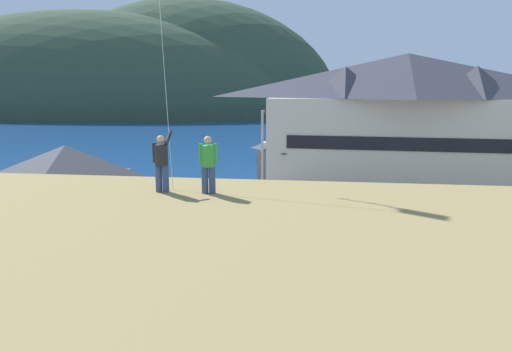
# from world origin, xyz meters

# --- Properties ---
(ground_plane) EXTENTS (600.00, 600.00, 0.00)m
(ground_plane) POSITION_xyz_m (0.00, 0.00, 0.00)
(ground_plane) COLOR #66604C
(parking_lot_pad) EXTENTS (40.00, 20.00, 0.10)m
(parking_lot_pad) POSITION_xyz_m (0.00, 5.00, 0.05)
(parking_lot_pad) COLOR gray
(parking_lot_pad) RESTS_ON ground
(bay_water) EXTENTS (360.00, 84.00, 0.03)m
(bay_water) POSITION_xyz_m (0.00, 60.00, 0.01)
(bay_water) COLOR navy
(bay_water) RESTS_ON ground
(far_hill_west_ridge) EXTENTS (128.39, 50.76, 57.63)m
(far_hill_west_ridge) POSITION_xyz_m (-64.23, 108.12, 0.00)
(far_hill_west_ridge) COLOR #334733
(far_hill_west_ridge) RESTS_ON ground
(far_hill_east_peak) EXTENTS (92.97, 53.82, 66.51)m
(far_hill_east_peak) POSITION_xyz_m (-36.47, 119.47, 0.00)
(far_hill_east_peak) COLOR #334733
(far_hill_east_peak) RESTS_ON ground
(harbor_lodge) EXTENTS (25.20, 10.43, 11.67)m
(harbor_lodge) POSITION_xyz_m (11.45, 22.08, 6.17)
(harbor_lodge) COLOR beige
(harbor_lodge) RESTS_ON ground
(storage_shed_near_lot) EXTENTS (7.57, 6.68, 5.43)m
(storage_shed_near_lot) POSITION_xyz_m (-11.44, 5.96, 2.82)
(storage_shed_near_lot) COLOR #474C56
(storage_shed_near_lot) RESTS_ON ground
(storage_shed_waterside) EXTENTS (6.47, 5.59, 4.74)m
(storage_shed_waterside) POSITION_xyz_m (1.65, 21.39, 2.46)
(storage_shed_waterside) COLOR #756B5B
(storage_shed_waterside) RESTS_ON ground
(wharf_dock) EXTENTS (3.20, 11.95, 0.70)m
(wharf_dock) POSITION_xyz_m (1.31, 33.31, 0.35)
(wharf_dock) COLOR #70604C
(wharf_dock) RESTS_ON ground
(moored_boat_wharfside) EXTENTS (2.09, 6.21, 2.16)m
(moored_boat_wharfside) POSITION_xyz_m (-2.00, 35.89, 0.72)
(moored_boat_wharfside) COLOR navy
(moored_boat_wharfside) RESTS_ON ground
(parked_car_back_row_right) EXTENTS (4.31, 2.27, 1.82)m
(parked_car_back_row_right) POSITION_xyz_m (13.20, 6.45, 1.06)
(parked_car_back_row_right) COLOR #B28923
(parked_car_back_row_right) RESTS_ON parking_lot_pad
(parked_car_corner_spot) EXTENTS (4.26, 2.17, 1.82)m
(parked_car_corner_spot) POSITION_xyz_m (12.37, 1.42, 1.06)
(parked_car_corner_spot) COLOR silver
(parked_car_corner_spot) RESTS_ON parking_lot_pad
(parked_car_back_row_left) EXTENTS (4.32, 2.31, 1.82)m
(parked_car_back_row_left) POSITION_xyz_m (-4.43, -0.55, 1.06)
(parked_car_back_row_left) COLOR #9EA3A8
(parked_car_back_row_left) RESTS_ON parking_lot_pad
(parked_car_mid_row_far) EXTENTS (4.24, 2.14, 1.82)m
(parked_car_mid_row_far) POSITION_xyz_m (7.31, -0.58, 1.06)
(parked_car_mid_row_far) COLOR #9EA3A8
(parked_car_mid_row_far) RESTS_ON parking_lot_pad
(parked_car_mid_row_center) EXTENTS (4.28, 2.20, 1.82)m
(parked_car_mid_row_center) POSITION_xyz_m (-5.84, 6.30, 1.06)
(parked_car_mid_row_center) COLOR red
(parked_car_mid_row_center) RESTS_ON parking_lot_pad
(parked_car_front_row_silver) EXTENTS (4.34, 2.33, 1.82)m
(parked_car_front_row_silver) POSITION_xyz_m (-10.04, 0.40, 1.06)
(parked_car_front_row_silver) COLOR navy
(parked_car_front_row_silver) RESTS_ON parking_lot_pad
(parked_car_front_row_end) EXTENTS (4.28, 2.21, 1.82)m
(parked_car_front_row_end) POSITION_xyz_m (6.91, 7.61, 1.06)
(parked_car_front_row_end) COLOR black
(parked_car_front_row_end) RESTS_ON parking_lot_pad
(parked_car_mid_row_near) EXTENTS (4.21, 2.07, 1.82)m
(parked_car_mid_row_near) POSITION_xyz_m (0.63, 0.66, 1.06)
(parked_car_mid_row_near) COLOR red
(parked_car_mid_row_near) RESTS_ON parking_lot_pad
(parking_light_pole) EXTENTS (0.24, 0.78, 7.25)m
(parking_light_pole) POSITION_xyz_m (0.21, 10.55, 4.27)
(parking_light_pole) COLOR #ADADB2
(parking_light_pole) RESTS_ON parking_lot_pad
(person_kite_flyer) EXTENTS (0.51, 0.66, 1.86)m
(person_kite_flyer) POSITION_xyz_m (-0.74, -7.55, 6.84)
(person_kite_flyer) COLOR #384770
(person_kite_flyer) RESTS_ON grassy_hill_foreground
(person_companion) EXTENTS (0.54, 0.40, 1.74)m
(person_companion) POSITION_xyz_m (0.70, -7.55, 6.82)
(person_companion) COLOR #384770
(person_companion) RESTS_ON grassy_hill_foreground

